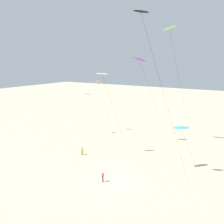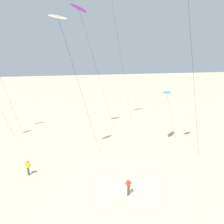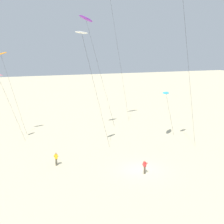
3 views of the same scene
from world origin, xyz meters
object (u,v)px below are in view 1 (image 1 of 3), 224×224
object	(u,v)px
kite_orange	(98,83)
kite_cyan	(181,128)
kite_lime	(170,30)
kite_flyer_middle	(82,151)
kite_black	(142,17)
kite_flyer_nearest	(103,177)
kite_pink	(88,95)
kite_purple	(140,60)
kite_white	(102,75)

from	to	relation	value
kite_orange	kite_cyan	xyz separation A→B (m)	(23.01, -9.38, -5.60)
kite_lime	kite_flyer_middle	world-z (taller)	kite_lime
kite_black	kite_cyan	xyz separation A→B (m)	(4.03, 7.94, -15.92)
kite_cyan	kite_flyer_nearest	distance (m)	14.88
kite_pink	kite_cyan	bearing A→B (deg)	-14.32
kite_pink	kite_flyer_middle	size ratio (longest dim) A/B	6.49
kite_purple	kite_white	bearing A→B (deg)	-109.67
kite_pink	kite_white	bearing A→B (deg)	-40.67
kite_white	kite_purple	bearing A→B (deg)	70.33
kite_pink	kite_flyer_nearest	world-z (taller)	kite_pink
kite_white	kite_flyer_nearest	xyz separation A→B (m)	(4.90, -7.52, -14.73)
kite_black	kite_white	xyz separation A→B (m)	(-9.71, 5.44, -7.73)
kite_purple	kite_black	bearing A→B (deg)	-65.56
kite_lime	kite_cyan	bearing A→B (deg)	-59.60
kite_orange	kite_black	size ratio (longest dim) A/B	0.56
kite_white	kite_cyan	bearing A→B (deg)	10.29
kite_orange	kite_cyan	size ratio (longest dim) A/B	1.76
kite_cyan	kite_lime	xyz separation A→B (m)	(-5.70, 9.71, 16.73)
kite_cyan	kite_purple	bearing A→B (deg)	148.69
kite_purple	kite_flyer_nearest	bearing A→B (deg)	-84.04
kite_black	kite_flyer_middle	distance (m)	26.64
kite_pink	kite_black	size ratio (longest dim) A/B	0.45
kite_cyan	kite_black	bearing A→B (deg)	-116.94
kite_black	kite_flyer_nearest	bearing A→B (deg)	-156.62
kite_lime	kite_flyer_middle	xyz separation A→B (m)	(-12.10, -13.66, -23.26)
kite_cyan	kite_lime	bearing A→B (deg)	120.40
kite_lime	kite_pink	bearing A→B (deg)	-168.49
kite_pink	kite_lime	xyz separation A→B (m)	(17.99, 3.67, 13.80)
kite_white	kite_flyer_middle	bearing A→B (deg)	-160.32
kite_orange	kite_flyer_middle	distance (m)	18.76
kite_black	kite_flyer_middle	bearing A→B (deg)	163.84
kite_purple	kite_flyer_middle	bearing A→B (deg)	-124.94
kite_white	kite_cyan	distance (m)	16.19
kite_black	kite_lime	bearing A→B (deg)	95.39
kite_orange	kite_white	bearing A→B (deg)	-52.05
kite_orange	kite_flyer_middle	size ratio (longest dim) A/B	8.19
kite_orange	kite_cyan	world-z (taller)	kite_orange
kite_pink	kite_black	distance (m)	27.40
kite_pink	kite_purple	distance (m)	15.38
kite_orange	kite_lime	bearing A→B (deg)	1.12
kite_orange	kite_black	world-z (taller)	kite_black
kite_cyan	kite_lime	distance (m)	20.16
kite_cyan	kite_flyer_middle	distance (m)	19.37
kite_white	kite_lime	bearing A→B (deg)	56.61
kite_orange	kite_lime	size ratio (longest dim) A/B	0.55
kite_orange	kite_purple	size ratio (longest dim) A/B	0.71
kite_flyer_nearest	kite_purple	bearing A→B (deg)	95.96
kite_orange	kite_pink	size ratio (longest dim) A/B	1.26
kite_white	kite_flyer_nearest	size ratio (longest dim) A/B	9.65
kite_purple	kite_lime	bearing A→B (deg)	34.11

